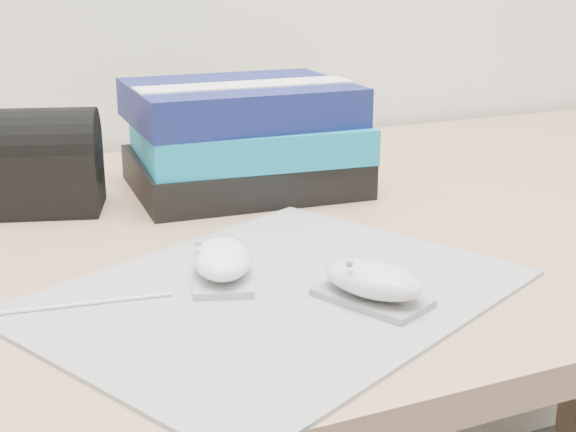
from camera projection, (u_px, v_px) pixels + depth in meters
name	position (u px, v px, depth m)	size (l,w,h in m)	color
desk	(302.00, 369.00, 1.05)	(1.60, 0.80, 0.73)	tan
mousepad	(275.00, 294.00, 0.69)	(0.40, 0.31, 0.00)	gray
mouse_rear	(223.00, 261.00, 0.71)	(0.08, 0.11, 0.04)	#A9A9AC
mouse_front	(372.00, 282.00, 0.66)	(0.09, 0.11, 0.04)	gray
usb_cable	(26.00, 310.00, 0.65)	(0.00, 0.00, 0.24)	white
book_stack	(243.00, 137.00, 1.00)	(0.29, 0.24, 0.13)	black
pouch	(42.00, 162.00, 0.91)	(0.15, 0.12, 0.12)	black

